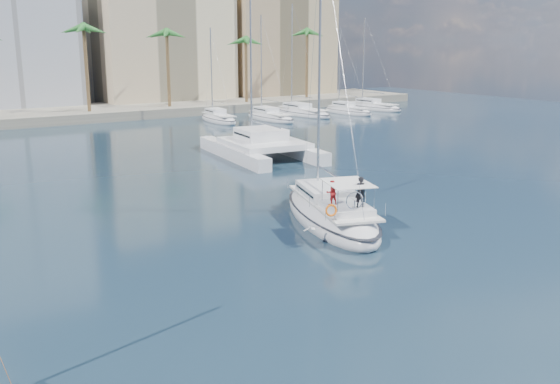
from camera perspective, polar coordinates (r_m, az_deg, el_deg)
ground at (r=30.51m, az=2.34°, el=-5.59°), size 160.00×160.00×0.00m
quay at (r=86.55m, az=-22.01°, el=6.43°), size 120.00×14.00×1.20m
building_beige at (r=101.12m, az=-11.00°, el=13.42°), size 20.00×14.00×20.00m
building_tan_right at (r=108.67m, az=-0.52°, el=13.14°), size 18.00×12.00×18.00m
palm_centre at (r=82.11m, az=-22.04°, el=12.89°), size 3.60×3.60×12.30m
palm_right at (r=95.09m, az=-1.00°, el=13.83°), size 3.60×3.60×12.30m
main_sloop at (r=35.42m, az=4.67°, el=-1.97°), size 7.19×12.20×17.26m
catamaran at (r=55.30m, az=-1.68°, el=4.44°), size 8.13×13.96×19.22m
seagull at (r=31.13m, az=2.93°, el=-3.36°), size 1.05×0.45×0.19m
moored_yacht_a at (r=80.06m, az=-5.64°, el=6.41°), size 3.37×9.52×11.90m
moored_yacht_b at (r=81.57m, az=-0.91°, el=6.61°), size 3.32×10.83×13.72m
moored_yacht_c at (r=86.81m, az=2.02°, el=7.04°), size 3.98×12.33×15.54m
moored_yacht_d at (r=89.15m, az=6.21°, el=7.14°), size 3.52×9.55×11.90m
moored_yacht_e at (r=94.87m, az=8.51°, el=7.46°), size 4.61×11.11×13.72m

